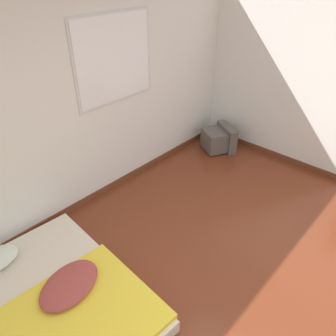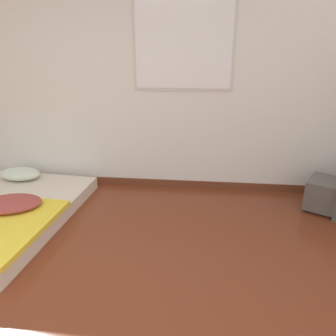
{
  "view_description": "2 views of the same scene",
  "coord_description": "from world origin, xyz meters",
  "views": [
    {
      "loc": [
        -1.67,
        -0.57,
        2.81
      ],
      "look_at": [
        0.83,
        1.7,
        0.61
      ],
      "focal_mm": 35.0,
      "sensor_mm": 36.0,
      "label": 1
    },
    {
      "loc": [
        1.08,
        -1.37,
        1.75
      ],
      "look_at": [
        0.75,
        1.7,
        0.59
      ],
      "focal_mm": 35.0,
      "sensor_mm": 36.0,
      "label": 2
    }
  ],
  "objects": [
    {
      "name": "ground_plane",
      "position": [
        0.0,
        0.0,
        0.0
      ],
      "size": [
        20.0,
        20.0,
        0.0
      ],
      "primitive_type": "plane",
      "color": "maroon"
    },
    {
      "name": "wall_back",
      "position": [
        0.01,
        2.61,
        1.29
      ],
      "size": [
        8.33,
        0.08,
        2.6
      ],
      "color": "white",
      "rests_on": "ground_plane"
    },
    {
      "name": "mattress_bed",
      "position": [
        -1.01,
        1.47,
        0.1
      ],
      "size": [
        1.52,
        2.06,
        0.29
      ],
      "color": "beige",
      "rests_on": "ground_plane"
    },
    {
      "name": "crt_tv",
      "position": [
        2.54,
        2.09,
        0.19
      ],
      "size": [
        0.63,
        0.63,
        0.41
      ],
      "color": "#56514C",
      "rests_on": "ground_plane"
    }
  ]
}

